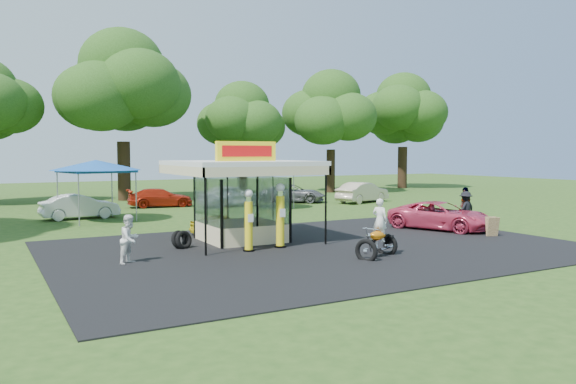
% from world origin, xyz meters
% --- Properties ---
extents(ground, '(120.00, 120.00, 0.00)m').
position_xyz_m(ground, '(0.00, 0.00, 0.00)').
color(ground, '#264816').
rests_on(ground, ground).
extents(asphalt_apron, '(20.00, 14.00, 0.04)m').
position_xyz_m(asphalt_apron, '(0.00, 2.00, 0.02)').
color(asphalt_apron, black).
rests_on(asphalt_apron, ground).
extents(gas_station_kiosk, '(5.40, 5.40, 4.18)m').
position_xyz_m(gas_station_kiosk, '(-2.00, 4.99, 1.78)').
color(gas_station_kiosk, white).
rests_on(gas_station_kiosk, ground).
extents(gas_pump_left, '(0.44, 0.44, 2.36)m').
position_xyz_m(gas_pump_left, '(-2.82, 2.52, 1.13)').
color(gas_pump_left, black).
rests_on(gas_pump_left, ground).
extents(gas_pump_right, '(0.47, 0.47, 2.54)m').
position_xyz_m(gas_pump_right, '(-1.39, 2.70, 1.22)').
color(gas_pump_right, black).
rests_on(gas_pump_right, ground).
extents(motorcycle, '(1.91, 1.49, 2.18)m').
position_xyz_m(motorcycle, '(0.78, -0.67, 0.85)').
color(motorcycle, black).
rests_on(motorcycle, ground).
extents(spare_tires, '(0.94, 0.74, 0.76)m').
position_xyz_m(spare_tires, '(-4.83, 4.34, 0.37)').
color(spare_tires, black).
rests_on(spare_tires, ground).
extents(a_frame_sign, '(0.54, 0.62, 0.89)m').
position_xyz_m(a_frame_sign, '(8.20, 0.76, 0.45)').
color(a_frame_sign, '#593819').
rests_on(a_frame_sign, ground).
extents(kiosk_car, '(2.82, 1.13, 0.96)m').
position_xyz_m(kiosk_car, '(-2.00, 7.20, 0.48)').
color(kiosk_car, yellow).
rests_on(kiosk_car, ground).
extents(pink_sedan, '(3.93, 5.41, 1.37)m').
position_xyz_m(pink_sedan, '(7.84, 3.54, 0.68)').
color(pink_sedan, '#D63A5D').
rests_on(pink_sedan, ground).
extents(spectator_west, '(1.02, 1.00, 1.66)m').
position_xyz_m(spectator_west, '(-7.23, 2.45, 0.83)').
color(spectator_west, white).
rests_on(spectator_west, ground).
extents(spectator_east_a, '(1.23, 0.82, 1.77)m').
position_xyz_m(spectator_east_a, '(10.00, 4.02, 0.88)').
color(spectator_east_a, black).
rests_on(spectator_east_a, ground).
extents(spectator_east_b, '(1.22, 0.81, 1.92)m').
position_xyz_m(spectator_east_b, '(10.67, 4.67, 0.96)').
color(spectator_east_b, gray).
rests_on(spectator_east_b, ground).
extents(bg_car_a, '(4.31, 1.79, 1.39)m').
position_xyz_m(bg_car_a, '(-6.66, 16.80, 0.69)').
color(bg_car_a, silver).
rests_on(bg_car_a, ground).
extents(bg_car_b, '(4.57, 2.29, 1.27)m').
position_xyz_m(bg_car_b, '(-0.72, 21.40, 0.64)').
color(bg_car_b, '#AF210D').
rests_on(bg_car_b, ground).
extents(bg_car_c, '(4.61, 2.27, 1.51)m').
position_xyz_m(bg_car_c, '(3.64, 19.42, 0.76)').
color(bg_car_c, silver).
rests_on(bg_car_c, ground).
extents(bg_car_d, '(5.24, 4.63, 1.35)m').
position_xyz_m(bg_car_d, '(8.99, 20.12, 0.67)').
color(bg_car_d, slate).
rests_on(bg_car_d, ground).
extents(bg_car_e, '(4.88, 2.89, 1.52)m').
position_xyz_m(bg_car_e, '(13.49, 17.46, 0.76)').
color(bg_car_e, '#C7B498').
rests_on(bg_car_e, ground).
extents(tent_west, '(4.76, 4.76, 3.33)m').
position_xyz_m(tent_west, '(-6.00, 15.26, 3.01)').
color(tent_west, gray).
rests_on(tent_west, ground).
extents(tent_east, '(4.05, 4.05, 2.83)m').
position_xyz_m(tent_east, '(5.27, 17.12, 2.56)').
color(tent_east, gray).
rests_on(tent_east, ground).
extents(oak_far_c, '(11.01, 11.01, 12.98)m').
position_xyz_m(oak_far_c, '(-1.63, 28.07, 8.24)').
color(oak_far_c, black).
rests_on(oak_far_c, ground).
extents(oak_far_d, '(8.20, 8.20, 9.77)m').
position_xyz_m(oak_far_d, '(8.88, 28.99, 6.23)').
color(oak_far_d, black).
rests_on(oak_far_d, ground).
extents(oak_far_e, '(9.41, 9.41, 11.20)m').
position_xyz_m(oak_far_e, '(17.42, 27.77, 7.15)').
color(oak_far_e, black).
rests_on(oak_far_e, ground).
extents(oak_far_f, '(9.82, 9.82, 11.83)m').
position_xyz_m(oak_far_f, '(27.71, 29.66, 7.59)').
color(oak_far_f, black).
rests_on(oak_far_f, ground).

